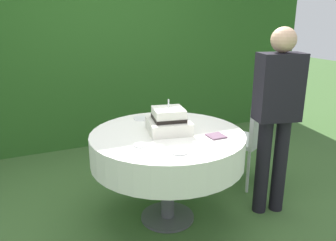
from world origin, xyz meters
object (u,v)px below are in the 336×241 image
at_px(serving_plate_right, 179,152).
at_px(napkin_stack, 216,136).
at_px(serving_plate_far, 141,118).
at_px(serving_plate_near, 141,145).
at_px(cake_table, 167,147).
at_px(standing_person, 277,111).
at_px(serving_plate_left, 180,118).
at_px(wedding_cake, 169,121).
at_px(garden_chair, 250,135).

distance_m(serving_plate_right, napkin_stack, 0.44).
bearing_deg(napkin_stack, serving_plate_far, 118.50).
bearing_deg(serving_plate_near, cake_table, 30.58).
height_order(napkin_stack, standing_person, standing_person).
relative_size(napkin_stack, standing_person, 0.08).
height_order(serving_plate_far, serving_plate_left, same).
bearing_deg(wedding_cake, serving_plate_left, 48.96).
height_order(serving_plate_far, napkin_stack, same).
bearing_deg(cake_table, serving_plate_left, 49.04).
bearing_deg(standing_person, serving_plate_near, 176.07).
xyz_separation_m(serving_plate_left, garden_chair, (0.74, -0.08, -0.24)).
height_order(wedding_cake, napkin_stack, wedding_cake).
bearing_deg(serving_plate_left, serving_plate_far, 156.67).
bearing_deg(serving_plate_near, serving_plate_far, 69.41).
height_order(wedding_cake, standing_person, standing_person).
height_order(serving_plate_near, serving_plate_right, same).
relative_size(serving_plate_near, serving_plate_far, 0.71).
distance_m(cake_table, napkin_stack, 0.41).
relative_size(serving_plate_far, standing_person, 0.09).
height_order(cake_table, serving_plate_near, serving_plate_near).
distance_m(cake_table, garden_chair, 1.04).
distance_m(serving_plate_far, garden_chair, 1.11).
distance_m(serving_plate_near, serving_plate_right, 0.31).
relative_size(serving_plate_left, garden_chair, 0.13).
bearing_deg(wedding_cake, garden_chair, 11.39).
relative_size(serving_plate_near, standing_person, 0.06).
bearing_deg(serving_plate_far, garden_chair, -11.57).
relative_size(serving_plate_far, serving_plate_left, 1.25).
distance_m(wedding_cake, serving_plate_left, 0.37).
distance_m(serving_plate_left, garden_chair, 0.78).
distance_m(wedding_cake, napkin_stack, 0.40).
relative_size(serving_plate_near, serving_plate_right, 0.86).
xyz_separation_m(wedding_cake, serving_plate_near, (-0.32, -0.20, -0.08)).
bearing_deg(serving_plate_right, serving_plate_near, 130.56).
bearing_deg(standing_person, wedding_cake, 161.50).
height_order(serving_plate_near, napkin_stack, same).
bearing_deg(serving_plate_left, standing_person, -42.49).
distance_m(serving_plate_left, napkin_stack, 0.54).
relative_size(serving_plate_near, serving_plate_left, 0.88).
bearing_deg(cake_table, wedding_cake, 49.72).
relative_size(cake_table, napkin_stack, 9.64).
bearing_deg(serving_plate_near, serving_plate_right, -49.44).
bearing_deg(napkin_stack, wedding_cake, 136.90).
bearing_deg(serving_plate_near, napkin_stack, -5.82).
bearing_deg(wedding_cake, cake_table, -130.28).
xyz_separation_m(napkin_stack, garden_chair, (0.69, 0.46, -0.24)).
height_order(serving_plate_near, serving_plate_left, same).
relative_size(serving_plate_left, standing_person, 0.07).
relative_size(serving_plate_right, napkin_stack, 0.92).
height_order(serving_plate_left, napkin_stack, same).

